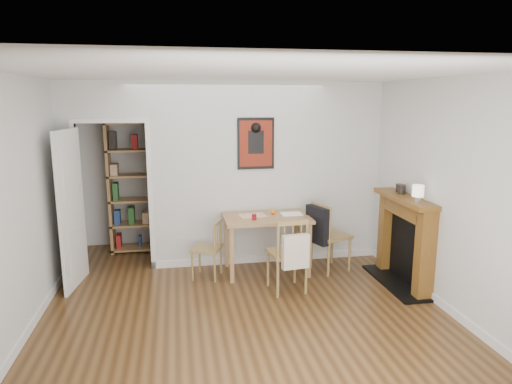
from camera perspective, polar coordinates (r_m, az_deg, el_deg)
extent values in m
plane|color=brown|center=(5.52, -1.76, -13.76)|extent=(5.20, 5.20, 0.00)
plane|color=#BABBB8|center=(7.65, -4.64, 3.52)|extent=(4.50, 0.00, 4.50)
plane|color=#BABBB8|center=(2.66, 6.36, -11.79)|extent=(4.50, 0.00, 4.50)
plane|color=#BABBB8|center=(5.28, -26.79, -1.25)|extent=(0.00, 5.20, 5.20)
plane|color=#BABBB8|center=(5.85, 20.52, 0.39)|extent=(0.00, 5.20, 5.20)
plane|color=silver|center=(5.00, -1.94, 14.33)|extent=(5.20, 5.20, 0.00)
cube|color=#BABBB8|center=(6.55, 1.38, 2.23)|extent=(3.35, 0.10, 2.60)
cube|color=#BABBB8|center=(6.58, -22.34, 1.41)|extent=(0.25, 0.10, 2.60)
cube|color=#BABBB8|center=(6.40, -17.92, 10.69)|extent=(0.90, 0.10, 0.55)
cube|color=silver|center=(6.61, -21.35, -0.90)|extent=(0.06, 0.14, 2.05)
cube|color=silver|center=(6.49, -13.02, -0.63)|extent=(0.06, 0.14, 2.05)
cube|color=silver|center=(6.81, 1.43, -8.29)|extent=(3.35, 0.02, 0.10)
cube|color=silver|center=(5.14, -27.33, -16.45)|extent=(0.02, 4.00, 0.10)
cube|color=silver|center=(5.73, 22.63, -13.14)|extent=(0.02, 4.00, 0.10)
cube|color=silver|center=(6.17, -22.07, -2.04)|extent=(0.15, 0.80, 2.00)
cube|color=black|center=(6.40, -0.03, 6.08)|extent=(0.52, 0.02, 0.72)
cube|color=maroon|center=(6.39, -0.01, 6.07)|extent=(0.46, 0.00, 0.64)
cube|color=#9A6E48|center=(6.22, 1.33, -3.25)|extent=(1.16, 0.74, 0.04)
cube|color=#9A6E48|center=(5.96, -3.04, -7.89)|extent=(0.05, 0.05, 0.75)
cube|color=#9A6E48|center=(6.17, 6.64, -7.30)|extent=(0.05, 0.05, 0.75)
cube|color=#9A6E48|center=(6.54, -3.70, -6.14)|extent=(0.05, 0.05, 0.75)
cube|color=#9A6E48|center=(6.73, 5.15, -5.66)|extent=(0.05, 0.05, 0.75)
cube|color=black|center=(6.25, 7.62, -4.12)|extent=(0.24, 0.41, 0.51)
cube|color=#BCAF9C|center=(5.46, 4.84, -7.33)|extent=(0.34, 0.15, 0.41)
cube|color=#9A6E48|center=(7.36, -17.80, 0.51)|extent=(0.04, 0.34, 2.05)
cube|color=#9A6E48|center=(7.29, -11.42, 0.74)|extent=(0.04, 0.34, 2.05)
cube|color=#9A6E48|center=(7.55, -14.25, -6.70)|extent=(0.86, 0.34, 0.03)
cube|color=#9A6E48|center=(7.35, -14.54, -0.94)|extent=(0.86, 0.34, 0.03)
cube|color=#9A6E48|center=(7.20, -15.02, 8.32)|extent=(0.86, 0.34, 0.03)
cube|color=maroon|center=(7.31, -14.62, 0.63)|extent=(0.75, 0.28, 0.28)
cube|color=brown|center=(5.78, 20.36, -7.41)|extent=(0.20, 0.16, 1.10)
cube|color=brown|center=(6.61, 16.06, -4.80)|extent=(0.20, 0.16, 1.10)
cube|color=brown|center=(6.04, 18.15, -0.78)|extent=(0.30, 1.21, 0.06)
cube|color=brown|center=(6.08, 18.32, -1.97)|extent=(0.20, 0.85, 0.20)
cube|color=black|center=(6.25, 18.50, -6.85)|extent=(0.08, 0.81, 0.88)
cube|color=black|center=(6.34, 17.27, -10.69)|extent=(0.45, 1.25, 0.03)
cylinder|color=maroon|center=(6.02, -0.23, -3.14)|extent=(0.06, 0.06, 0.08)
sphere|color=orange|center=(6.32, 2.12, -2.49)|extent=(0.07, 0.07, 0.07)
cube|color=beige|center=(6.25, -0.42, -2.95)|extent=(0.38, 0.31, 0.00)
cube|color=white|center=(6.33, 4.44, -2.74)|extent=(0.29, 0.21, 0.01)
cylinder|color=silver|center=(5.67, 19.53, -0.92)|extent=(0.07, 0.07, 0.08)
cylinder|color=#EDE6C6|center=(5.65, 19.60, 0.14)|extent=(0.14, 0.14, 0.14)
cylinder|color=black|center=(6.16, 17.76, 0.33)|extent=(0.10, 0.10, 0.12)
cylinder|color=black|center=(6.27, 17.43, 0.48)|extent=(0.09, 0.09, 0.11)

